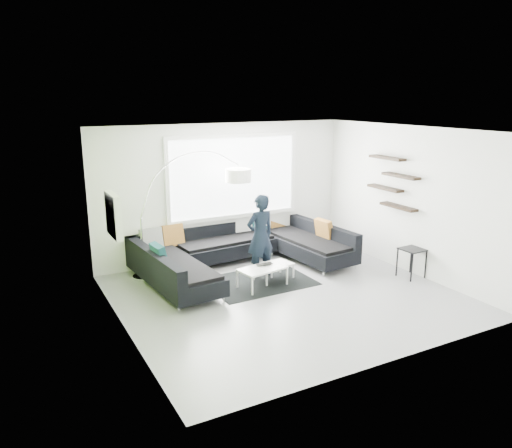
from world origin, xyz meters
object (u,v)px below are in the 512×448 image
Objects in this scene: person at (260,236)px; side_table at (411,263)px; coffee_table at (268,274)px; sectional_sofa at (244,253)px; arc_lamp at (141,218)px; laptop at (265,265)px.

side_table is at bearing 144.44° from person.
coffee_table is 2.72m from side_table.
side_table is at bearing -39.11° from sectional_sofa.
arc_lamp is 2.44m from laptop.
arc_lamp is 2.22m from person.
side_table is (2.62, -1.78, -0.09)m from sectional_sofa.
side_table is at bearing -16.16° from laptop.
arc_lamp is 1.48× the size of person.
sectional_sofa is at bearing -75.44° from person.
side_table is at bearing -18.00° from arc_lamp.
arc_lamp is 4.19× the size of side_table.
coffee_table is at bearing -88.13° from sectional_sofa.
person reaches higher than coffee_table.
laptop reaches higher than coffee_table.
side_table is 0.35× the size of person.
arc_lamp is (-1.93, 1.34, 0.99)m from coffee_table.
laptop is at bearing 67.14° from person.
coffee_table is 0.69× the size of person.
sectional_sofa reaches higher than side_table.
coffee_table is 0.74m from person.
person is (1.98, -0.93, -0.38)m from arc_lamp.
coffee_table is (0.09, -0.78, -0.19)m from sectional_sofa.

